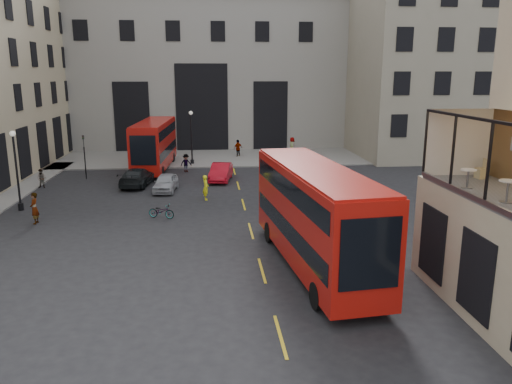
{
  "coord_description": "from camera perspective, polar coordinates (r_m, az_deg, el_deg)",
  "views": [
    {
      "loc": [
        -4.37,
        -15.67,
        9.03
      ],
      "look_at": [
        -1.97,
        9.26,
        3.0
      ],
      "focal_mm": 35.0,
      "sensor_mm": 36.0,
      "label": 1
    }
  ],
  "objects": [
    {
      "name": "ground",
      "position": [
        18.6,
        9.15,
        -15.68
      ],
      "size": [
        140.0,
        140.0,
        0.0
      ],
      "primitive_type": "plane",
      "color": "black",
      "rests_on": "ground"
    },
    {
      "name": "gateway",
      "position": [
        63.66,
        -6.26,
        13.78
      ],
      "size": [
        35.0,
        10.6,
        18.0
      ],
      "color": "gray",
      "rests_on": "ground"
    },
    {
      "name": "building_right",
      "position": [
        60.76,
        18.72,
        14.13
      ],
      "size": [
        16.6,
        18.6,
        20.0
      ],
      "color": "gray",
      "rests_on": "ground"
    },
    {
      "name": "pavement_far",
      "position": [
        54.44,
        -7.17,
        3.94
      ],
      "size": [
        40.0,
        12.0,
        0.12
      ],
      "primitive_type": "cube",
      "color": "slate",
      "rests_on": "ground"
    },
    {
      "name": "traffic_light_near",
      "position": [
        28.65,
        1.39,
        0.2
      ],
      "size": [
        0.16,
        0.2,
        3.8
      ],
      "color": "black",
      "rests_on": "ground"
    },
    {
      "name": "traffic_light_far",
      "position": [
        45.43,
        -19.04,
        4.43
      ],
      "size": [
        0.16,
        0.2,
        3.8
      ],
      "color": "black",
      "rests_on": "ground"
    },
    {
      "name": "street_lamp_a",
      "position": [
        36.56,
        -25.62,
        1.74
      ],
      "size": [
        0.36,
        0.36,
        5.33
      ],
      "color": "black",
      "rests_on": "ground"
    },
    {
      "name": "street_lamp_b",
      "position": [
        50.14,
        -7.37,
        5.82
      ],
      "size": [
        0.36,
        0.36,
        5.33
      ],
      "color": "black",
      "rests_on": "ground"
    },
    {
      "name": "bus_near",
      "position": [
        23.35,
        6.75,
        -2.26
      ],
      "size": [
        4.05,
        12.32,
        4.83
      ],
      "color": "#B3130C",
      "rests_on": "ground"
    },
    {
      "name": "bus_far",
      "position": [
        48.16,
        -11.52,
        5.55
      ],
      "size": [
        3.31,
        11.59,
        4.57
      ],
      "color": "#A9110B",
      "rests_on": "ground"
    },
    {
      "name": "car_a",
      "position": [
        39.38,
        -10.29,
        1.06
      ],
      "size": [
        2.0,
        4.1,
        1.35
      ],
      "primitive_type": "imported",
      "rotation": [
        0.0,
        0.0,
        -0.11
      ],
      "color": "#A1A4A9",
      "rests_on": "ground"
    },
    {
      "name": "car_b",
      "position": [
        42.64,
        -4.04,
        2.28
      ],
      "size": [
        2.28,
        4.66,
        1.47
      ],
      "primitive_type": "imported",
      "rotation": [
        0.0,
        0.0,
        -0.17
      ],
      "color": "#B60B1A",
      "rests_on": "ground"
    },
    {
      "name": "car_c",
      "position": [
        41.72,
        -13.38,
        1.68
      ],
      "size": [
        2.81,
        5.27,
        1.45
      ],
      "primitive_type": "imported",
      "rotation": [
        0.0,
        0.0,
        2.98
      ],
      "color": "black",
      "rests_on": "ground"
    },
    {
      "name": "bicycle",
      "position": [
        32.17,
        -10.77,
        -2.17
      ],
      "size": [
        1.83,
        1.18,
        0.91
      ],
      "primitive_type": "imported",
      "rotation": [
        0.0,
        0.0,
        1.2
      ],
      "color": "gray",
      "rests_on": "ground"
    },
    {
      "name": "cyclist",
      "position": [
        36.21,
        -5.77,
        0.5
      ],
      "size": [
        0.5,
        0.7,
        1.81
      ],
      "primitive_type": "imported",
      "rotation": [
        0.0,
        0.0,
        1.67
      ],
      "color": "#FFF91A",
      "rests_on": "ground"
    },
    {
      "name": "pedestrian_a",
      "position": [
        43.33,
        -23.3,
        1.42
      ],
      "size": [
        0.8,
        0.66,
        1.52
      ],
      "primitive_type": "imported",
      "rotation": [
        0.0,
        0.0,
        -0.12
      ],
      "color": "gray",
      "rests_on": "ground"
    },
    {
      "name": "pedestrian_b",
      "position": [
        46.65,
        -8.01,
        3.29
      ],
      "size": [
        1.24,
        1.0,
        1.68
      ],
      "primitive_type": "imported",
      "rotation": [
        0.0,
        0.0,
        0.4
      ],
      "color": "gray",
      "rests_on": "ground"
    },
    {
      "name": "pedestrian_c",
      "position": [
        54.4,
        -2.07,
        4.99
      ],
      "size": [
        1.19,
        1.02,
        1.92
      ],
      "primitive_type": "imported",
      "rotation": [
        0.0,
        0.0,
        3.74
      ],
      "color": "gray",
      "rests_on": "ground"
    },
    {
      "name": "pedestrian_d",
      "position": [
        56.75,
        4.14,
        5.31
      ],
      "size": [
        0.95,
        1.1,
        1.89
      ],
      "primitive_type": "imported",
      "rotation": [
        0.0,
        0.0,
        2.04
      ],
      "color": "gray",
      "rests_on": "ground"
    },
    {
      "name": "pedestrian_e",
      "position": [
        33.21,
        -24.0,
        -1.7
      ],
      "size": [
        0.47,
        0.71,
        1.94
      ],
      "primitive_type": "imported",
      "rotation": [
        0.0,
        0.0,
        4.72
      ],
      "color": "gray",
      "rests_on": "ground"
    },
    {
      "name": "cafe_table_mid",
      "position": [
        19.36,
        26.84,
        0.42
      ],
      "size": [
        0.63,
        0.63,
        0.79
      ],
      "color": "silver",
      "rests_on": "cafe_floor"
    },
    {
      "name": "cafe_table_far",
      "position": [
        21.18,
        23.08,
        1.74
      ],
      "size": [
        0.6,
        0.6,
        0.75
      ],
      "color": "white",
      "rests_on": "cafe_floor"
    },
    {
      "name": "cafe_chair_d",
      "position": [
        23.37,
        24.38,
        2.03
      ],
      "size": [
        0.45,
        0.45,
        0.84
      ],
      "color": "tan",
      "rests_on": "cafe_floor"
    }
  ]
}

